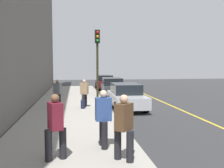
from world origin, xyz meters
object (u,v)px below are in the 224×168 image
object	(u,v)px
parked_car_maroon	(105,82)
traffic_light_pole	(97,57)
rolling_suitcase	(83,104)
pedestrian_tan_coat	(84,92)
parked_car_charcoal	(112,87)
pedestrian_burgundy_coat	(55,125)
pedestrian_brown_coat	(124,126)
pedestrian_grey_coat	(58,92)
pedestrian_blue_coat	(103,117)
parked_car_silver	(126,96)

from	to	relation	value
parked_car_maroon	traffic_light_pole	bearing A→B (deg)	-8.14
rolling_suitcase	pedestrian_tan_coat	bearing A→B (deg)	165.78
parked_car_charcoal	pedestrian_tan_coat	bearing A→B (deg)	-21.77
pedestrian_burgundy_coat	pedestrian_tan_coat	bearing A→B (deg)	172.81
pedestrian_brown_coat	traffic_light_pole	size ratio (longest dim) A/B	0.40
pedestrian_burgundy_coat	rolling_suitcase	distance (m)	8.08
parked_car_charcoal	pedestrian_brown_coat	world-z (taller)	pedestrian_brown_coat
parked_car_maroon	pedestrian_grey_coat	size ratio (longest dim) A/B	2.56
parked_car_maroon	pedestrian_brown_coat	world-z (taller)	pedestrian_brown_coat
parked_car_maroon	pedestrian_tan_coat	world-z (taller)	pedestrian_tan_coat
pedestrian_brown_coat	rolling_suitcase	xyz separation A→B (m)	(-8.31, -0.85, -0.70)
pedestrian_grey_coat	pedestrian_blue_coat	bearing A→B (deg)	13.52
parked_car_silver	pedestrian_burgundy_coat	world-z (taller)	pedestrian_burgundy_coat
parked_car_silver	pedestrian_brown_coat	bearing A→B (deg)	-11.67
pedestrian_burgundy_coat	pedestrian_brown_coat	xyz separation A→B (m)	(0.31, 1.80, -0.01)
pedestrian_brown_coat	rolling_suitcase	world-z (taller)	pedestrian_brown_coat
pedestrian_grey_coat	traffic_light_pole	size ratio (longest dim) A/B	0.37
pedestrian_burgundy_coat	pedestrian_tan_coat	world-z (taller)	pedestrian_burgundy_coat
pedestrian_grey_coat	traffic_light_pole	distance (m)	3.54
parked_car_silver	pedestrian_blue_coat	bearing A→B (deg)	-16.37
parked_car_maroon	pedestrian_burgundy_coat	distance (m)	20.93
pedestrian_burgundy_coat	rolling_suitcase	world-z (taller)	pedestrian_burgundy_coat
pedestrian_tan_coat	traffic_light_pole	distance (m)	2.60
parked_car_charcoal	pedestrian_blue_coat	bearing A→B (deg)	-9.29
pedestrian_brown_coat	pedestrian_blue_coat	bearing A→B (deg)	-160.78
pedestrian_brown_coat	traffic_light_pole	distance (m)	7.65
pedestrian_brown_coat	pedestrian_blue_coat	size ratio (longest dim) A/B	1.00
pedestrian_blue_coat	traffic_light_pole	world-z (taller)	traffic_light_pole
parked_car_maroon	pedestrian_brown_coat	distance (m)	21.00
pedestrian_brown_coat	pedestrian_burgundy_coat	bearing A→B (deg)	-99.83
pedestrian_tan_coat	pedestrian_grey_coat	size ratio (longest dim) A/B	1.01
parked_car_maroon	pedestrian_grey_coat	bearing A→B (deg)	-19.57
pedestrian_burgundy_coat	pedestrian_blue_coat	world-z (taller)	pedestrian_burgundy_coat
traffic_light_pole	rolling_suitcase	bearing A→B (deg)	-139.60
parked_car_charcoal	rolling_suitcase	xyz separation A→B (m)	(7.07, -2.76, -0.36)
parked_car_silver	pedestrian_grey_coat	bearing A→B (deg)	-94.49
parked_car_charcoal	pedestrian_blue_coat	xyz separation A→B (m)	(14.19, -2.32, 0.34)
parked_car_charcoal	pedestrian_burgundy_coat	size ratio (longest dim) A/B	2.64
parked_car_maroon	parked_car_charcoal	world-z (taller)	same
parked_car_maroon	parked_car_silver	size ratio (longest dim) A/B	0.90
pedestrian_grey_coat	traffic_light_pole	xyz separation A→B (m)	(1.73, 2.26, 2.10)
parked_car_maroon	rolling_suitcase	xyz separation A→B (m)	(12.60, -2.73, -0.36)
pedestrian_burgundy_coat	pedestrian_grey_coat	world-z (taller)	pedestrian_burgundy_coat
rolling_suitcase	pedestrian_burgundy_coat	bearing A→B (deg)	-6.78
pedestrian_burgundy_coat	pedestrian_brown_coat	world-z (taller)	pedestrian_burgundy_coat
pedestrian_brown_coat	pedestrian_blue_coat	world-z (taller)	pedestrian_blue_coat
parked_car_charcoal	pedestrian_blue_coat	size ratio (longest dim) A/B	2.66
rolling_suitcase	parked_car_charcoal	bearing A→B (deg)	158.70
parked_car_maroon	pedestrian_blue_coat	xyz separation A→B (m)	(19.72, -2.29, 0.34)
parked_car_silver	parked_car_maroon	bearing A→B (deg)	179.72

